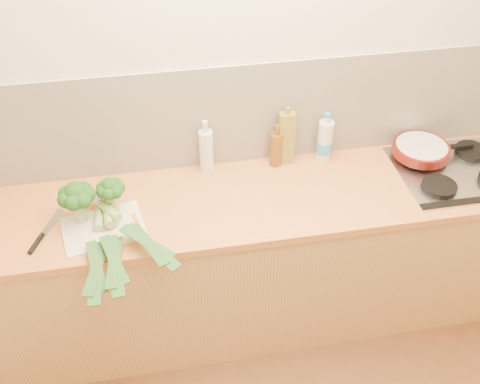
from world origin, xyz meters
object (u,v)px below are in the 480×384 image
object	(u,v)px
gas_hob	(456,170)
chopping_board	(103,228)
chefs_knife	(40,238)
skillet	(421,149)

from	to	relation	value
gas_hob	chopping_board	distance (m)	1.74
chopping_board	chefs_knife	world-z (taller)	chefs_knife
chopping_board	chefs_knife	xyz separation A→B (m)	(-0.27, -0.02, 0.00)
chopping_board	chefs_knife	bearing A→B (deg)	172.80
chopping_board	gas_hob	bearing A→B (deg)	-7.82
gas_hob	chefs_knife	bearing A→B (deg)	-176.65
chefs_knife	skillet	size ratio (longest dim) A/B	0.66
chopping_board	chefs_knife	size ratio (longest dim) A/B	1.25
chopping_board	skillet	bearing A→B (deg)	-2.67
gas_hob	chefs_knife	world-z (taller)	gas_hob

